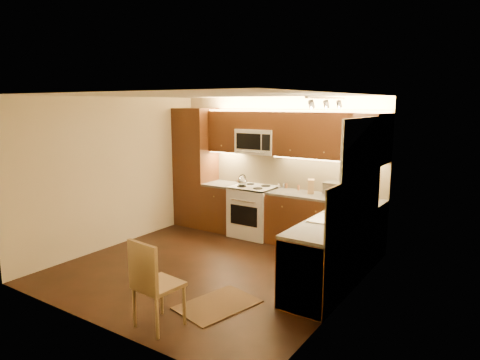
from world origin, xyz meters
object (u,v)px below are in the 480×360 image
Objects in this scene: soap_bottle at (359,205)px; dining_chair at (159,283)px; kettle at (242,180)px; toaster_oven at (337,189)px; stove at (254,211)px; knife_block at (311,186)px; microwave at (258,141)px; sink at (338,212)px.

dining_chair is (-1.32, -2.57, -0.51)m from soap_bottle.
kettle reaches higher than toaster_oven.
knife_block is at bearing 5.35° from stove.
stove is 4.11× the size of kettle.
stove is at bearing 110.32° from dining_chair.
dining_chair is at bearing -51.21° from kettle.
microwave is 1.94× the size of toaster_oven.
kettle is 0.23× the size of dining_chair.
knife_block is at bearing -1.88° from microwave.
knife_block is at bearing 30.92° from kettle.
knife_block is 0.24× the size of dining_chair.
knife_block reaches higher than stove.
sink is at bearing -94.03° from soap_bottle.
kettle is at bearing 113.65° from dining_chair.
stove is 0.61m from kettle.
soap_bottle is at bearing -21.73° from microwave.
microwave is 0.75m from kettle.
toaster_oven reaches higher than dining_chair.
kettle is at bearing 165.28° from knife_block.
toaster_oven is at bearing 4.06° from stove.
toaster_oven is 1.05m from soap_bottle.
kettle is 1.71m from toaster_oven.
soap_bottle is (0.64, -0.84, -0.01)m from toaster_oven.
microwave is at bearing 153.60° from knife_block.
toaster_oven is (1.52, 0.11, 0.56)m from stove.
sink is at bearing -77.24° from knife_block.
microwave is at bearing 175.97° from toaster_oven.
sink is at bearing -3.85° from kettle.
soap_bottle is 2.94m from dining_chair.
knife_block is (1.07, 0.10, 0.56)m from stove.
soap_bottle is 0.22× the size of dining_chair.
soap_bottle reaches higher than stove.
toaster_oven is 3.51m from dining_chair.
soap_bottle is at bearing 67.61° from sink.
kettle is (-2.17, 1.01, 0.06)m from sink.
stove is 1.21× the size of microwave.
knife_block is at bearing 177.99° from toaster_oven.
microwave is at bearing 147.79° from sink.
dining_chair is (-0.22, -3.40, -0.52)m from knife_block.
kettle is (-0.17, -0.25, -0.69)m from microwave.
microwave reaches higher than dining_chair.
toaster_oven is (-0.48, 1.23, 0.04)m from sink.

